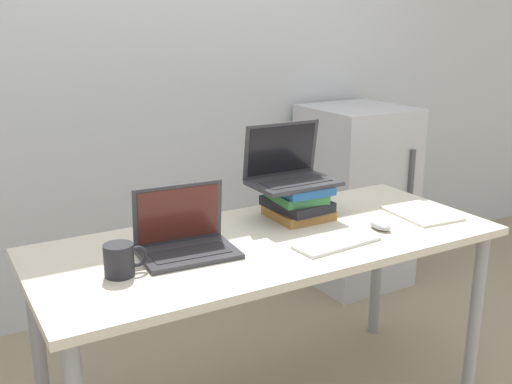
{
  "coord_description": "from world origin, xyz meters",
  "views": [
    {
      "loc": [
        -1.05,
        -1.38,
        1.5
      ],
      "look_at": [
        -0.06,
        0.36,
        0.92
      ],
      "focal_mm": 42.0,
      "sensor_mm": 36.0,
      "label": 1
    }
  ],
  "objects_px": {
    "book_stack": "(297,201)",
    "mini_fridge": "(355,196)",
    "laptop_left": "(185,240)",
    "mouse": "(380,226)",
    "laptop_on_books": "(290,171)",
    "notepad": "(421,213)",
    "mug": "(120,260)",
    "wireless_keyboard": "(337,242)"
  },
  "relations": [
    {
      "from": "book_stack",
      "to": "mini_fridge",
      "type": "height_order",
      "value": "mini_fridge"
    },
    {
      "from": "laptop_left",
      "to": "mouse",
      "type": "relative_size",
      "value": 3.31
    },
    {
      "from": "laptop_on_books",
      "to": "notepad",
      "type": "distance_m",
      "value": 0.57
    },
    {
      "from": "mini_fridge",
      "to": "laptop_left",
      "type": "bearing_deg",
      "value": -149.19
    },
    {
      "from": "laptop_on_books",
      "to": "mug",
      "type": "relative_size",
      "value": 2.4
    },
    {
      "from": "mouse",
      "to": "notepad",
      "type": "height_order",
      "value": "mouse"
    },
    {
      "from": "book_stack",
      "to": "wireless_keyboard",
      "type": "xyz_separation_m",
      "value": [
        -0.04,
        -0.32,
        -0.06
      ]
    },
    {
      "from": "laptop_left",
      "to": "laptop_on_books",
      "type": "distance_m",
      "value": 0.56
    },
    {
      "from": "mouse",
      "to": "wireless_keyboard",
      "type": "bearing_deg",
      "value": -169.61
    },
    {
      "from": "mug",
      "to": "laptop_left",
      "type": "bearing_deg",
      "value": 16.12
    },
    {
      "from": "mini_fridge",
      "to": "wireless_keyboard",
      "type": "bearing_deg",
      "value": -131.78
    },
    {
      "from": "laptop_on_books",
      "to": "mouse",
      "type": "height_order",
      "value": "laptop_on_books"
    },
    {
      "from": "laptop_left",
      "to": "mouse",
      "type": "xyz_separation_m",
      "value": [
        0.73,
        -0.15,
        -0.03
      ]
    },
    {
      "from": "laptop_on_books",
      "to": "mouse",
      "type": "relative_size",
      "value": 3.35
    },
    {
      "from": "notepad",
      "to": "mini_fridge",
      "type": "distance_m",
      "value": 1.05
    },
    {
      "from": "wireless_keyboard",
      "to": "mug",
      "type": "xyz_separation_m",
      "value": [
        -0.74,
        0.12,
        0.04
      ]
    },
    {
      "from": "notepad",
      "to": "mug",
      "type": "relative_size",
      "value": 2.11
    },
    {
      "from": "wireless_keyboard",
      "to": "mouse",
      "type": "height_order",
      "value": "mouse"
    },
    {
      "from": "laptop_on_books",
      "to": "mouse",
      "type": "distance_m",
      "value": 0.41
    },
    {
      "from": "laptop_on_books",
      "to": "mouse",
      "type": "xyz_separation_m",
      "value": [
        0.21,
        -0.3,
        -0.17
      ]
    },
    {
      "from": "laptop_on_books",
      "to": "notepad",
      "type": "bearing_deg",
      "value": -27.29
    },
    {
      "from": "mug",
      "to": "wireless_keyboard",
      "type": "bearing_deg",
      "value": -9.13
    },
    {
      "from": "laptop_on_books",
      "to": "notepad",
      "type": "relative_size",
      "value": 1.14
    },
    {
      "from": "wireless_keyboard",
      "to": "laptop_on_books",
      "type": "bearing_deg",
      "value": 86.12
    },
    {
      "from": "wireless_keyboard",
      "to": "mug",
      "type": "height_order",
      "value": "mug"
    },
    {
      "from": "book_stack",
      "to": "mini_fridge",
      "type": "xyz_separation_m",
      "value": [
        0.88,
        0.72,
        -0.29
      ]
    },
    {
      "from": "notepad",
      "to": "mini_fridge",
      "type": "height_order",
      "value": "mini_fridge"
    },
    {
      "from": "notepad",
      "to": "laptop_on_books",
      "type": "bearing_deg",
      "value": 152.71
    },
    {
      "from": "laptop_on_books",
      "to": "laptop_left",
      "type": "bearing_deg",
      "value": -163.2
    },
    {
      "from": "laptop_on_books",
      "to": "mini_fridge",
      "type": "distance_m",
      "value": 1.21
    },
    {
      "from": "mug",
      "to": "book_stack",
      "type": "bearing_deg",
      "value": 14.29
    },
    {
      "from": "laptop_on_books",
      "to": "mini_fridge",
      "type": "xyz_separation_m",
      "value": [
        0.9,
        0.69,
        -0.41
      ]
    },
    {
      "from": "mouse",
      "to": "laptop_left",
      "type": "bearing_deg",
      "value": 168.6
    },
    {
      "from": "wireless_keyboard",
      "to": "mouse",
      "type": "relative_size",
      "value": 3.27
    },
    {
      "from": "laptop_on_books",
      "to": "wireless_keyboard",
      "type": "bearing_deg",
      "value": -93.88
    },
    {
      "from": "book_stack",
      "to": "mug",
      "type": "xyz_separation_m",
      "value": [
        -0.78,
        -0.2,
        -0.02
      ]
    },
    {
      "from": "mouse",
      "to": "mug",
      "type": "relative_size",
      "value": 0.72
    },
    {
      "from": "mug",
      "to": "mini_fridge",
      "type": "xyz_separation_m",
      "value": [
        1.66,
        0.92,
        -0.28
      ]
    },
    {
      "from": "laptop_left",
      "to": "notepad",
      "type": "distance_m",
      "value": 1.0
    },
    {
      "from": "notepad",
      "to": "mouse",
      "type": "bearing_deg",
      "value": -168.14
    },
    {
      "from": "laptop_left",
      "to": "laptop_on_books",
      "type": "relative_size",
      "value": 0.99
    },
    {
      "from": "mug",
      "to": "notepad",
      "type": "bearing_deg",
      "value": -0.91
    }
  ]
}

